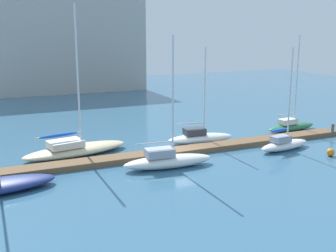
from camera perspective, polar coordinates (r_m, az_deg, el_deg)
ground_plane at (r=35.48m, az=1.34°, el=-3.81°), size 120.00×120.00×0.00m
dock_pier at (r=35.41m, az=1.34°, el=-3.47°), size 33.91×1.73×0.44m
dock_piling_far_end at (r=44.34m, az=21.43°, el=-0.50°), size 0.28×0.28×1.22m
sailboat_1 at (r=35.80m, az=-12.56°, el=-2.98°), size 9.34×4.34×12.25m
sailboat_2 at (r=31.84m, az=-0.09°, el=-4.58°), size 7.13×2.45×9.86m
sailboat_3 at (r=38.83m, az=4.36°, el=-1.49°), size 6.45×2.52×8.74m
sailboat_4 at (r=37.91m, az=15.48°, el=-2.26°), size 5.61×2.33×8.81m
sailboat_5 at (r=45.24m, az=16.36°, el=0.07°), size 6.26×2.25×9.73m
mooring_buoy_orange at (r=37.28m, az=21.19°, el=-3.35°), size 0.65×0.65×0.65m
harbor_building_distant at (r=75.20m, az=-13.58°, el=10.51°), size 25.00×10.69×15.14m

